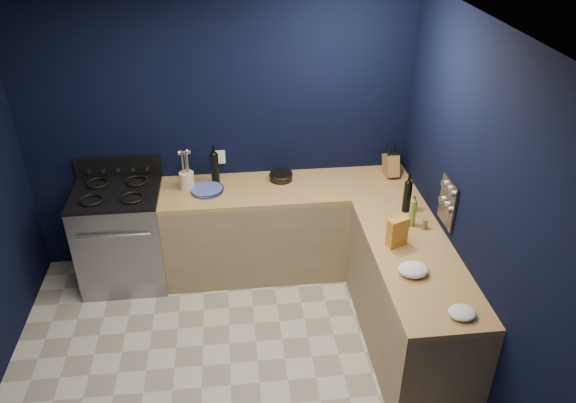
{
  "coord_description": "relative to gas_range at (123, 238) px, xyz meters",
  "views": [
    {
      "loc": [
        0.11,
        -2.97,
        3.38
      ],
      "look_at": [
        0.55,
        1.0,
        1.0
      ],
      "focal_mm": 34.87,
      "sensor_mm": 36.0,
      "label": 1
    }
  ],
  "objects": [
    {
      "name": "backguard",
      "position": [
        0.0,
        0.3,
        0.58
      ],
      "size": [
        0.76,
        0.06,
        0.2
      ],
      "primitive_type": "cube",
      "color": "black",
      "rests_on": "gas_range"
    },
    {
      "name": "wine_bottle_back",
      "position": [
        0.88,
        0.14,
        0.59
      ],
      "size": [
        0.09,
        0.09,
        0.3
      ],
      "primitive_type": "cylinder",
      "rotation": [
        0.0,
        0.0,
        -0.3
      ],
      "color": "black",
      "rests_on": "top_back"
    },
    {
      "name": "lemon_basket",
      "position": [
        1.48,
        0.14,
        0.48
      ],
      "size": [
        0.24,
        0.24,
        0.08
      ],
      "primitive_type": "cylinder",
      "rotation": [
        0.0,
        0.0,
        0.21
      ],
      "color": "black",
      "rests_on": "top_back"
    },
    {
      "name": "wall_back",
      "position": [
        0.93,
        0.34,
        0.84
      ],
      "size": [
        3.5,
        0.02,
        2.6
      ],
      "primitive_type": "cube",
      "color": "black",
      "rests_on": "ground"
    },
    {
      "name": "oven_door",
      "position": [
        0.0,
        -0.32,
        -0.01
      ],
      "size": [
        0.59,
        0.02,
        0.42
      ],
      "primitive_type": "cube",
      "color": "black",
      "rests_on": "gas_range"
    },
    {
      "name": "ceiling",
      "position": [
        0.93,
        -1.42,
        2.15
      ],
      "size": [
        3.5,
        3.5,
        0.02
      ],
      "primitive_type": "cube",
      "color": "silver",
      "rests_on": "ground"
    },
    {
      "name": "cab_right",
      "position": [
        2.37,
        -1.13,
        -0.03
      ],
      "size": [
        0.63,
        1.67,
        0.86
      ],
      "primitive_type": "cube",
      "color": "#917B59",
      "rests_on": "floor"
    },
    {
      "name": "wall_right",
      "position": [
        2.69,
        -1.42,
        0.84
      ],
      "size": [
        0.02,
        3.5,
        2.6
      ],
      "primitive_type": "cube",
      "color": "black",
      "rests_on": "ground"
    },
    {
      "name": "spice_panel",
      "position": [
        2.67,
        -0.87,
        0.72
      ],
      "size": [
        0.02,
        0.28,
        0.38
      ],
      "primitive_type": "cube",
      "color": "gray",
      "rests_on": "wall_right"
    },
    {
      "name": "top_right",
      "position": [
        2.37,
        -1.13,
        0.42
      ],
      "size": [
        0.63,
        1.67,
        0.04
      ],
      "primitive_type": "cube",
      "color": "olive",
      "rests_on": "cab_right"
    },
    {
      "name": "oil_bottle",
      "position": [
        2.45,
        -0.73,
        0.56
      ],
      "size": [
        0.05,
        0.05,
        0.23
      ],
      "primitive_type": "cylinder",
      "rotation": [
        0.0,
        0.0,
        -0.02
      ],
      "color": "olive",
      "rests_on": "top_right"
    },
    {
      "name": "top_back",
      "position": [
        1.53,
        0.02,
        0.42
      ],
      "size": [
        2.3,
        0.63,
        0.04
      ],
      "primitive_type": "cube",
      "color": "olive",
      "rests_on": "cab_back"
    },
    {
      "name": "plate_stack",
      "position": [
        0.8,
        -0.0,
        0.46
      ],
      "size": [
        0.32,
        0.32,
        0.04
      ],
      "primitive_type": "cylinder",
      "rotation": [
        0.0,
        0.0,
        0.17
      ],
      "color": "#374095",
      "rests_on": "top_back"
    },
    {
      "name": "towel_front",
      "position": [
        2.27,
        -1.35,
        0.48
      ],
      "size": [
        0.23,
        0.19,
        0.08
      ],
      "primitive_type": "ellipsoid",
      "rotation": [
        0.0,
        0.0,
        -0.04
      ],
      "color": "white",
      "rests_on": "top_right"
    },
    {
      "name": "wall_outlet",
      "position": [
        0.93,
        0.32,
        0.62
      ],
      "size": [
        0.09,
        0.02,
        0.13
      ],
      "primitive_type": "cube",
      "color": "white",
      "rests_on": "wall_back"
    },
    {
      "name": "crouton_bag",
      "position": [
        2.25,
        -0.99,
        0.56
      ],
      "size": [
        0.17,
        0.13,
        0.23
      ],
      "primitive_type": "cube",
      "rotation": [
        0.0,
        0.0,
        0.39
      ],
      "color": "#A82333",
      "rests_on": "top_right"
    },
    {
      "name": "knife_block",
      "position": [
        2.51,
        0.13,
        0.54
      ],
      "size": [
        0.12,
        0.24,
        0.25
      ],
      "primitive_type": "cube",
      "rotation": [
        -0.31,
        0.0,
        0.06
      ],
      "color": "olive",
      "rests_on": "top_back"
    },
    {
      "name": "utensil_crock",
      "position": [
        0.63,
        0.07,
        0.52
      ],
      "size": [
        0.15,
        0.15,
        0.16
      ],
      "primitive_type": "cylinder",
      "rotation": [
        0.0,
        0.0,
        0.15
      ],
      "color": "#F4F2C8",
      "rests_on": "top_back"
    },
    {
      "name": "cab_back",
      "position": [
        1.53,
        0.02,
        -0.03
      ],
      "size": [
        2.3,
        0.63,
        0.86
      ],
      "primitive_type": "cube",
      "color": "#917B59",
      "rests_on": "floor"
    },
    {
      "name": "spice_jar_far",
      "position": [
        2.54,
        -0.8,
        0.48
      ],
      "size": [
        0.06,
        0.06,
        0.09
      ],
      "primitive_type": "cylinder",
      "rotation": [
        0.0,
        0.0,
        0.4
      ],
      "color": "olive",
      "rests_on": "top_right"
    },
    {
      "name": "floor",
      "position": [
        0.93,
        -1.42,
        -0.47
      ],
      "size": [
        3.5,
        3.5,
        0.02
      ],
      "primitive_type": "cube",
      "color": "beige",
      "rests_on": "ground"
    },
    {
      "name": "towel_end",
      "position": [
        2.45,
        -1.81,
        0.47
      ],
      "size": [
        0.19,
        0.17,
        0.05
      ],
      "primitive_type": "ellipsoid",
      "rotation": [
        0.0,
        0.0,
        0.04
      ],
      "color": "white",
      "rests_on": "top_right"
    },
    {
      "name": "wine_bottle_right",
      "position": [
        2.47,
        -0.52,
        0.58
      ],
      "size": [
        0.09,
        0.09,
        0.27
      ],
      "primitive_type": "cylinder",
      "rotation": [
        0.0,
        0.0,
        -0.38
      ],
      "color": "black",
      "rests_on": "top_right"
    },
    {
      "name": "gas_range",
      "position": [
        0.0,
        0.0,
        0.0
      ],
      "size": [
        0.76,
        0.66,
        0.92
      ],
      "primitive_type": "cube",
      "color": "gray",
      "rests_on": "floor"
    },
    {
      "name": "ramekin",
      "position": [
        0.61,
        0.08,
        0.46
      ],
      "size": [
        0.11,
        0.11,
        0.03
      ],
      "primitive_type": "cylinder",
      "rotation": [
        0.0,
        0.0,
        0.39
      ],
      "color": "white",
      "rests_on": "top_back"
    },
    {
      "name": "spice_jar_near",
      "position": [
        2.37,
        -0.76,
        0.49
      ],
      "size": [
        0.05,
        0.05,
        0.09
      ],
      "primitive_type": "cylinder",
      "rotation": [
        0.0,
        0.0,
        -0.06
      ],
      "color": "olive",
      "rests_on": "top_right"
    },
    {
      "name": "cooktop",
      "position": [
        0.0,
        0.0,
        0.48
      ],
      "size": [
        0.76,
        0.66,
        0.03
      ],
      "primitive_type": "cube",
      "color": "black",
      "rests_on": "gas_range"
    }
  ]
}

